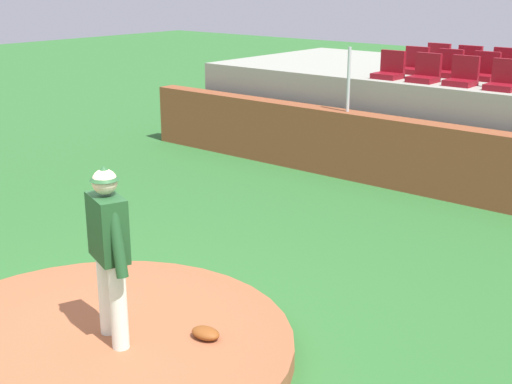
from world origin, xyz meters
name	(u,v)px	position (x,y,z in m)	size (l,w,h in m)	color
ground_plane	(94,359)	(0.00, 0.00, 0.00)	(60.00, 60.00, 0.00)	#2C662B
pitchers_mound	(93,349)	(0.00, 0.00, 0.10)	(3.88, 3.88, 0.20)	#985434
pitcher	(109,242)	(0.17, 0.14, 1.20)	(0.79, 0.39, 1.72)	silver
baseball	(118,298)	(-0.46, 0.69, 0.24)	(0.07, 0.07, 0.07)	white
fielding_glove	(206,333)	(0.81, 0.72, 0.26)	(0.30, 0.20, 0.11)	brown
brick_barrier	(430,159)	(0.00, 6.96, 0.60)	(12.78, 0.40, 1.21)	brown
fence_post_left	(349,80)	(-1.67, 6.96, 1.77)	(0.06, 0.06, 1.14)	silver
bleacher_platform	(495,120)	(0.00, 9.65, 0.86)	(11.33, 4.40, 1.72)	#97998A
stadium_chair_0	(390,70)	(-1.42, 7.96, 1.87)	(0.48, 0.44, 0.50)	maroon
stadium_chair_1	(425,73)	(-0.71, 7.96, 1.87)	(0.48, 0.44, 0.50)	maroon
stadium_chair_2	(462,76)	(-0.02, 8.00, 1.87)	(0.48, 0.44, 0.50)	maroon
stadium_chair_3	(504,80)	(0.71, 7.96, 1.87)	(0.48, 0.44, 0.50)	maroon
stadium_chair_5	(414,65)	(-1.41, 8.89, 1.87)	(0.48, 0.44, 0.50)	maroon
stadium_chair_6	(448,68)	(-0.71, 8.87, 1.87)	(0.48, 0.44, 0.50)	maroon
stadium_chair_7	(484,71)	(-0.01, 8.89, 1.87)	(0.48, 0.44, 0.50)	maroon
stadium_chair_10	(436,61)	(-1.40, 9.80, 1.87)	(0.48, 0.44, 0.50)	maroon
stadium_chair_11	(467,64)	(-0.71, 9.74, 1.87)	(0.48, 0.44, 0.50)	maroon
stadium_chair_12	(503,66)	(-0.01, 9.79, 1.87)	(0.48, 0.44, 0.50)	maroon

